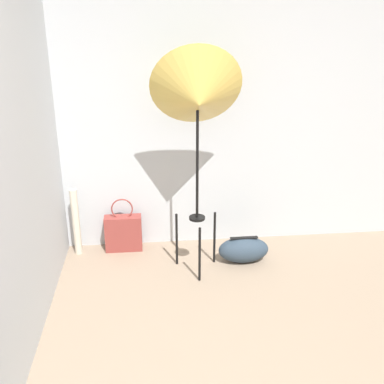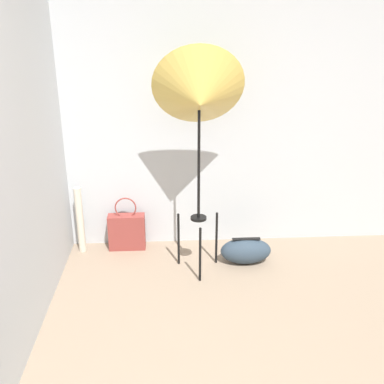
{
  "view_description": "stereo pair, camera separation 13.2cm",
  "coord_description": "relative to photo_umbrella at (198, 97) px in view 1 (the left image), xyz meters",
  "views": [
    {
      "loc": [
        -0.56,
        -1.21,
        1.94
      ],
      "look_at": [
        -0.25,
        1.76,
        0.78
      ],
      "focal_mm": 42.0,
      "sensor_mm": 36.0,
      "label": 1
    },
    {
      "loc": [
        -0.43,
        -1.22,
        1.94
      ],
      "look_at": [
        -0.25,
        1.76,
        0.78
      ],
      "focal_mm": 42.0,
      "sensor_mm": 36.0,
      "label": 2
    }
  ],
  "objects": [
    {
      "name": "photo_umbrella",
      "position": [
        0.0,
        0.0,
        0.0
      ],
      "size": [
        0.69,
        0.53,
        1.79
      ],
      "color": "black",
      "rests_on": "ground_plane"
    },
    {
      "name": "tote_bag",
      "position": [
        -0.61,
        0.4,
        -1.25
      ],
      "size": [
        0.32,
        0.12,
        0.49
      ],
      "color": "brown",
      "rests_on": "ground_plane"
    },
    {
      "name": "paper_roll",
      "position": [
        -1.01,
        0.37,
        -1.12
      ],
      "size": [
        0.06,
        0.06,
        0.6
      ],
      "color": "beige",
      "rests_on": "ground_plane"
    },
    {
      "name": "wall_back",
      "position": [
        0.18,
        0.53,
        -0.12
      ],
      "size": [
        8.0,
        0.05,
        2.6
      ],
      "color": "#B7BCC1",
      "rests_on": "ground_plane"
    },
    {
      "name": "duffel_bag",
      "position": [
        0.41,
        0.08,
        -1.31
      ],
      "size": [
        0.43,
        0.22,
        0.23
      ],
      "color": "#2D3D4C",
      "rests_on": "ground_plane"
    }
  ]
}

